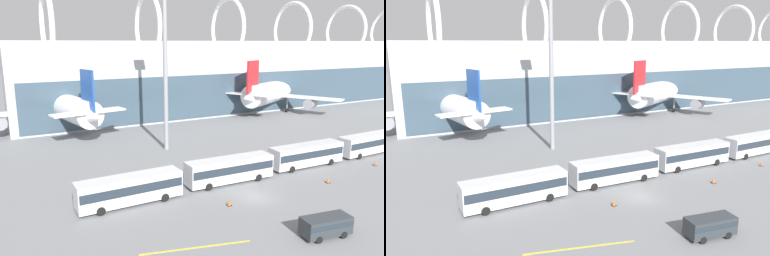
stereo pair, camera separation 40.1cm
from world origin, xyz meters
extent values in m
plane|color=slate|center=(0.00, 0.00, 0.00)|extent=(440.00, 440.00, 0.00)
cube|color=#B2B7BC|center=(53.89, 53.62, 9.35)|extent=(157.07, 18.63, 18.70)
cube|color=#384C5B|center=(53.89, 44.21, 5.64)|extent=(153.92, 0.20, 10.29)
torus|color=white|center=(-15.10, 53.62, 22.10)|extent=(1.10, 16.18, 16.18)
torus|color=white|center=(7.90, 53.62, 22.10)|extent=(1.10, 16.18, 16.18)
torus|color=white|center=(30.90, 53.62, 22.10)|extent=(1.10, 16.18, 16.18)
torus|color=white|center=(53.89, 53.62, 22.10)|extent=(1.10, 16.18, 16.18)
torus|color=white|center=(76.89, 53.62, 22.10)|extent=(1.10, 16.18, 16.18)
cylinder|color=white|center=(-14.98, 51.07, 5.58)|extent=(11.63, 37.84, 5.14)
sphere|color=white|center=(-18.26, 69.54, 5.58)|extent=(5.04, 5.04, 5.04)
cone|color=white|center=(-11.69, 32.60, 5.58)|extent=(6.25, 8.96, 4.88)
cube|color=white|center=(-14.58, 48.82, 4.68)|extent=(42.90, 11.35, 0.35)
cylinder|color=gray|center=(-2.76, 50.92, 3.09)|extent=(3.16, 3.44, 2.67)
cube|color=#1E4799|center=(-11.85, 33.50, 10.02)|extent=(1.29, 5.13, 7.35)
cube|color=white|center=(-11.85, 33.50, 6.09)|extent=(13.71, 5.49, 0.28)
cylinder|color=gray|center=(-17.18, 63.46, 2.81)|extent=(0.36, 0.36, 4.51)
cylinder|color=black|center=(-17.18, 63.46, 0.55)|extent=(0.64, 1.16, 1.10)
cylinder|color=gray|center=(-17.87, 48.23, 2.81)|extent=(0.36, 0.36, 4.51)
cylinder|color=black|center=(-17.87, 48.23, 0.55)|extent=(0.64, 1.16, 1.10)
cylinder|color=gray|center=(-11.29, 49.40, 2.81)|extent=(0.36, 0.36, 4.51)
cylinder|color=black|center=(-11.29, 49.40, 0.55)|extent=(0.64, 1.16, 1.10)
cylinder|color=white|center=(42.74, 45.66, 5.43)|extent=(31.75, 19.19, 5.57)
sphere|color=white|center=(57.40, 52.75, 5.43)|extent=(5.46, 5.46, 5.46)
cone|color=white|center=(28.07, 38.57, 5.43)|extent=(8.74, 7.87, 5.29)
cube|color=white|center=(40.95, 44.79, 4.45)|extent=(19.06, 33.67, 0.35)
cylinder|color=gray|center=(36.63, 53.73, 2.91)|extent=(4.63, 4.02, 2.58)
cylinder|color=gray|center=(45.27, 35.86, 2.91)|extent=(4.63, 4.02, 2.58)
cube|color=red|center=(28.79, 38.92, 10.20)|extent=(5.13, 2.76, 7.86)
cube|color=white|center=(28.79, 38.92, 5.99)|extent=(9.18, 14.42, 0.28)
cylinder|color=gray|center=(52.57, 50.41, 2.71)|extent=(0.36, 0.36, 4.32)
cylinder|color=black|center=(52.57, 50.41, 0.55)|extent=(1.19, 0.88, 1.10)
cylinder|color=gray|center=(39.37, 48.05, 2.71)|extent=(0.36, 0.36, 4.32)
cylinder|color=black|center=(39.37, 48.05, 0.55)|extent=(1.19, 0.88, 1.10)
cylinder|color=gray|center=(42.52, 41.54, 2.71)|extent=(0.36, 0.36, 4.32)
cylinder|color=black|center=(42.52, 41.54, 0.55)|extent=(1.19, 0.88, 1.10)
cube|color=silver|center=(-13.99, 5.28, 1.88)|extent=(12.35, 2.89, 3.01)
cube|color=#232D38|center=(-13.99, 5.28, 2.18)|extent=(12.10, 2.92, 1.06)
cube|color=silver|center=(-13.99, 5.28, 3.33)|extent=(11.98, 2.80, 0.12)
cylinder|color=black|center=(-10.19, 6.60, 0.50)|extent=(1.00, 0.31, 1.00)
cylinder|color=black|center=(-10.15, 4.06, 0.50)|extent=(1.00, 0.31, 1.00)
cylinder|color=black|center=(-17.82, 6.51, 0.50)|extent=(1.00, 0.31, 1.00)
cylinder|color=black|center=(-17.79, 3.97, 0.50)|extent=(1.00, 0.31, 1.00)
cube|color=silver|center=(-0.01, 5.59, 1.88)|extent=(12.41, 3.24, 3.01)
cube|color=#232D38|center=(-0.01, 5.59, 2.18)|extent=(12.17, 3.26, 1.06)
cube|color=silver|center=(-0.01, 5.59, 3.33)|extent=(12.04, 3.14, 0.12)
cylinder|color=black|center=(3.85, 6.71, 0.50)|extent=(1.01, 0.34, 1.00)
cylinder|color=black|center=(3.75, 4.17, 0.50)|extent=(1.01, 0.34, 1.00)
cylinder|color=black|center=(-3.78, 7.02, 0.50)|extent=(1.01, 0.34, 1.00)
cylinder|color=black|center=(-3.88, 4.48, 0.50)|extent=(1.01, 0.34, 1.00)
cube|color=silver|center=(13.96, 5.73, 1.88)|extent=(12.39, 3.12, 3.01)
cube|color=#232D38|center=(13.96, 5.73, 2.18)|extent=(12.15, 3.15, 1.06)
cube|color=silver|center=(13.96, 5.73, 3.33)|extent=(12.02, 3.03, 0.12)
cylinder|color=black|center=(17.81, 6.88, 0.50)|extent=(1.01, 0.33, 1.00)
cylinder|color=black|center=(17.73, 4.34, 0.50)|extent=(1.01, 0.33, 1.00)
cylinder|color=black|center=(10.18, 7.12, 0.50)|extent=(1.01, 0.33, 1.00)
cylinder|color=black|center=(10.10, 4.58, 0.50)|extent=(1.01, 0.33, 1.00)
cube|color=silver|center=(27.93, 5.56, 1.88)|extent=(12.33, 2.82, 3.01)
cube|color=#232D38|center=(27.93, 5.56, 2.18)|extent=(12.08, 2.85, 1.06)
cube|color=silver|center=(27.93, 5.56, 3.33)|extent=(11.96, 2.73, 0.12)
cylinder|color=black|center=(31.74, 6.86, 0.50)|extent=(1.00, 0.31, 1.00)
cylinder|color=black|center=(24.10, 6.81, 0.50)|extent=(1.00, 0.31, 1.00)
cylinder|color=black|center=(24.12, 4.27, 0.50)|extent=(1.00, 0.31, 1.00)
cube|color=#2D3338|center=(0.20, -10.72, 1.16)|extent=(5.15, 2.71, 1.73)
cube|color=#232D38|center=(0.20, -10.72, 1.44)|extent=(5.01, 2.71, 0.52)
cylinder|color=black|center=(-1.35, -11.42, 0.35)|extent=(0.73, 0.33, 0.70)
cylinder|color=black|center=(-1.06, -9.59, 0.35)|extent=(0.73, 0.33, 0.70)
cylinder|color=black|center=(1.45, -11.86, 0.35)|extent=(0.73, 0.33, 0.70)
cylinder|color=black|center=(1.74, -10.03, 0.35)|extent=(0.73, 0.33, 0.70)
cylinder|color=gray|center=(-0.76, 24.28, 13.59)|extent=(0.76, 0.76, 27.18)
cube|color=yellow|center=(-2.46, 10.65, 0.00)|extent=(7.41, 2.36, 0.01)
cube|color=yellow|center=(-11.82, -6.67, 0.00)|extent=(10.21, 2.92, 0.01)
cube|color=black|center=(11.56, -0.75, 0.01)|extent=(0.58, 0.58, 0.02)
cone|color=#EA5914|center=(11.56, -0.75, 0.34)|extent=(0.43, 0.43, 0.63)
cube|color=black|center=(23.53, 0.91, 0.01)|extent=(0.50, 0.50, 0.02)
cone|color=#EA5914|center=(23.53, 0.91, 0.37)|extent=(0.37, 0.37, 0.70)
cube|color=black|center=(-4.10, -0.47, 0.01)|extent=(0.57, 0.57, 0.02)
cone|color=#EA5914|center=(-4.10, -0.47, 0.34)|extent=(0.42, 0.42, 0.63)
camera|label=1|loc=(-26.79, -33.71, 18.35)|focal=35.00mm
camera|label=2|loc=(-26.43, -33.90, 18.35)|focal=35.00mm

